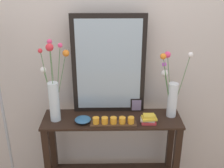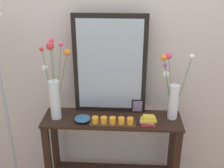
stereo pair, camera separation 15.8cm
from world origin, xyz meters
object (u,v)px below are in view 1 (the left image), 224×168
vase_right (171,92)px  picture_frame_small (136,105)px  decorative_bowl (83,120)px  book_stack (149,119)px  mirror_leaning (109,65)px  tall_vase_left (54,92)px  console_table (112,150)px  candle_tray (113,121)px

vase_right → picture_frame_small: (-0.29, 0.09, -0.17)m
decorative_bowl → book_stack: size_ratio=0.98×
picture_frame_small → book_stack: size_ratio=0.90×
mirror_leaning → tall_vase_left: mirror_leaning is taller
mirror_leaning → decorative_bowl: mirror_leaning is taller
console_table → decorative_bowl: bearing=-166.1°
console_table → decorative_bowl: size_ratio=8.78×
mirror_leaning → picture_frame_small: 0.46m
console_table → picture_frame_small: picture_frame_small is taller
tall_vase_left → console_table: bearing=0.7°
console_table → mirror_leaning: mirror_leaning is taller
mirror_leaning → book_stack: 0.57m
vase_right → decorative_bowl: (-0.77, -0.10, -0.21)m
tall_vase_left → decorative_bowl: size_ratio=4.98×
vase_right → mirror_leaning: bearing=169.7°
vase_right → book_stack: size_ratio=4.24×
tall_vase_left → candle_tray: tall_vase_left is taller
console_table → tall_vase_left: (-0.49, -0.01, 0.60)m
tall_vase_left → vase_right: 1.00m
vase_right → console_table: bearing=-175.4°
mirror_leaning → decorative_bowl: 0.52m
vase_right → book_stack: 0.31m
book_stack → tall_vase_left: bearing=174.5°
tall_vase_left → book_stack: size_ratio=4.87×
tall_vase_left → book_stack: (0.80, -0.08, -0.23)m
vase_right → decorative_bowl: 0.80m
console_table → vase_right: (0.52, 0.04, 0.57)m
tall_vase_left → picture_frame_small: (0.71, 0.13, -0.20)m
mirror_leaning → picture_frame_small: mirror_leaning is taller
vase_right → picture_frame_small: 0.35m
console_table → tall_vase_left: size_ratio=1.76×
mirror_leaning → book_stack: (0.34, -0.22, -0.41)m
decorative_bowl → tall_vase_left: bearing=166.7°
picture_frame_small → book_stack: bearing=-68.0°
candle_tray → tall_vase_left: bearing=169.3°
picture_frame_small → book_stack: (0.08, -0.21, -0.03)m
mirror_leaning → decorative_bowl: (-0.22, -0.20, -0.42)m
candle_tray → book_stack: bearing=3.4°
picture_frame_small → book_stack: picture_frame_small is taller
picture_frame_small → decorative_bowl: (-0.48, -0.19, -0.04)m
console_table → book_stack: 0.49m
vase_right → candle_tray: 0.56m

